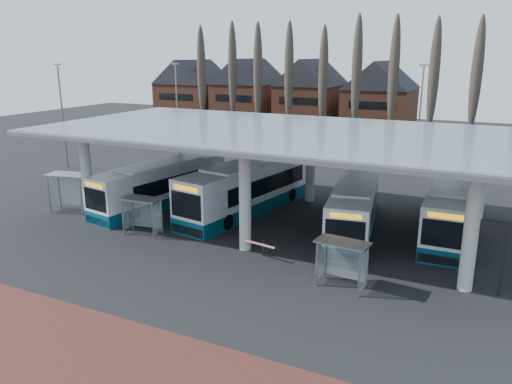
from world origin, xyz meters
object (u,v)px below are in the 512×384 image
at_px(bus_2, 355,207).
at_px(bus_3, 451,208).
at_px(shelter_0, 70,184).
at_px(shelter_1, 143,207).
at_px(bus_1, 249,188).
at_px(shelter_2, 343,253).
at_px(bus_0, 162,185).

xyz_separation_m(bus_2, bus_3, (5.66, 2.25, 0.07)).
height_order(shelter_0, shelter_1, shelter_0).
height_order(bus_3, shelter_1, bus_3).
xyz_separation_m(bus_1, bus_3, (13.62, 1.63, -0.15)).
xyz_separation_m(bus_1, shelter_2, (9.64, -9.05, 0.01)).
height_order(bus_1, shelter_2, bus_1).
bearing_deg(shelter_0, shelter_1, -22.45).
distance_m(bus_0, shelter_2, 17.78).
xyz_separation_m(bus_2, shelter_2, (1.69, -8.43, 0.22)).
relative_size(shelter_1, shelter_2, 0.99).
relative_size(bus_0, shelter_2, 4.53).
relative_size(bus_2, shelter_0, 3.59).
xyz_separation_m(bus_0, bus_3, (20.14, 3.27, 0.02)).
bearing_deg(bus_0, shelter_1, -55.03).
distance_m(bus_1, bus_3, 13.72).
xyz_separation_m(bus_1, shelter_0, (-11.48, -5.83, 0.33)).
bearing_deg(shelter_2, bus_0, 161.08).
distance_m(bus_1, shelter_0, 12.88).
height_order(bus_1, shelter_0, bus_1).
bearing_deg(bus_2, bus_0, 174.21).
bearing_deg(shelter_2, bus_3, 75.29).
relative_size(bus_1, shelter_2, 5.03).
bearing_deg(bus_0, shelter_0, -130.03).
bearing_deg(bus_3, shelter_2, -111.80).
xyz_separation_m(bus_0, shelter_0, (-4.96, -4.18, 0.50)).
bearing_deg(shelter_1, bus_2, 24.56).
relative_size(bus_0, shelter_1, 4.57).
distance_m(bus_0, bus_2, 14.51).
relative_size(bus_1, shelter_1, 5.07).
height_order(bus_1, bus_3, bus_1).
bearing_deg(shelter_2, shelter_0, 177.03).
distance_m(bus_2, bus_3, 6.09).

